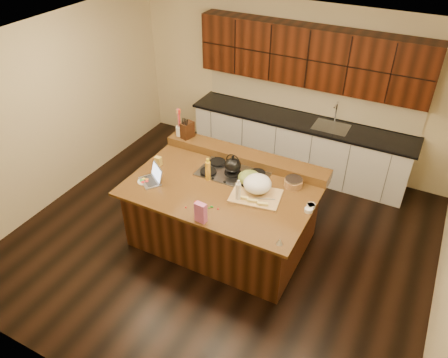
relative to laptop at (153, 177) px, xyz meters
The scene contains 30 objects.
room 0.98m from the laptop, 20.26° to the left, with size 5.52×5.02×2.72m.
island 1.04m from the laptop, 20.26° to the left, with size 2.40×1.60×0.92m.
back_ledge 1.32m from the laptop, 49.97° to the left, with size 2.40×0.30×0.12m, color black.
cooktop 1.05m from the laptop, 35.80° to the left, with size 0.92×0.52×0.05m.
back_counter 2.79m from the laptop, 65.59° to the left, with size 3.70×0.66×2.40m.
kettle 1.05m from the laptop, 35.80° to the left, with size 0.22×0.22×0.20m, color black.
green_bowl 1.25m from the laptop, 22.81° to the left, with size 0.29×0.29×0.16m, color olive.
laptop is the anchor object (origin of this frame).
oil_bottle 0.72m from the laptop, 30.27° to the left, with size 0.07×0.07×0.27m, color gold.
vinegar_bottle 1.17m from the laptop, ahead, with size 0.06×0.06×0.25m, color silver.
wooden_tray 1.36m from the laptop, 15.80° to the left, with size 0.67×0.53×0.25m.
ramekin_a 2.05m from the laptop, 12.10° to the left, with size 0.10×0.10×0.04m, color white.
ramekin_b 2.03m from the laptop, ahead, with size 0.10×0.10×0.04m, color white.
ramekin_c 2.05m from the laptop, 11.81° to the left, with size 0.10×0.10×0.04m, color white.
strainer_bowl 1.82m from the laptop, 24.16° to the left, with size 0.24×0.24×0.09m, color #996B3F.
kitchen_timer 1.93m from the laptop, 10.09° to the right, with size 0.08×0.08×0.07m, color silver.
pink_bag 1.04m from the laptop, 23.05° to the right, with size 0.14×0.07×0.25m, color #C35C91.
candy_plate 0.13m from the laptop, 144.26° to the right, with size 0.18×0.18×0.01m, color white.
package_box 0.38m from the laptop, 114.44° to the left, with size 0.09×0.06×0.13m, color gold.
utensil_crock 1.05m from the laptop, 102.12° to the left, with size 0.12×0.12×0.14m, color white.
knife_block 1.03m from the laptop, 94.96° to the left, with size 0.12×0.19×0.24m, color black.
gumdrop_0 0.73m from the laptop, 10.67° to the right, with size 0.02×0.02×0.02m, color red.
gumdrop_1 0.94m from the laptop, ahead, with size 0.02×0.02×0.02m, color #198C26.
gumdrop_2 0.76m from the laptop, ahead, with size 0.02×0.02×0.02m, color red.
gumdrop_3 0.96m from the laptop, ahead, with size 0.02×0.02×0.02m, color #198C26.
gumdrop_4 0.73m from the laptop, 22.87° to the right, with size 0.02×0.02×0.02m, color red.
gumdrop_5 0.94m from the laptop, ahead, with size 0.02×0.02×0.02m, color #198C26.
gumdrop_6 0.98m from the laptop, 16.22° to the right, with size 0.02×0.02×0.02m, color red.
gumdrop_7 0.79m from the laptop, 10.59° to the right, with size 0.02×0.02×0.02m, color #198C26.
gumdrop_8 1.04m from the laptop, ahead, with size 0.02×0.02×0.02m, color red.
Camera 1 is at (2.12, -4.01, 4.23)m, focal length 35.00 mm.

